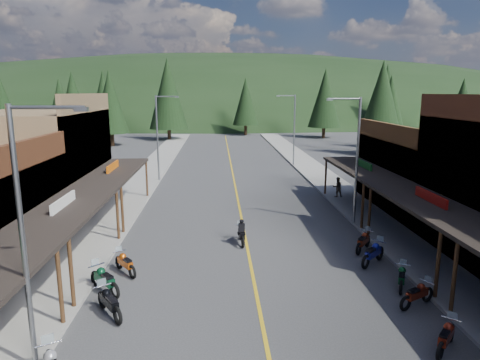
{
  "coord_description": "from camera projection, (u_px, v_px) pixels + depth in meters",
  "views": [
    {
      "loc": [
        -1.57,
        -17.8,
        8.3
      ],
      "look_at": [
        -0.2,
        7.85,
        3.0
      ],
      "focal_mm": 32.0,
      "sensor_mm": 36.0,
      "label": 1
    }
  ],
  "objects": [
    {
      "name": "ground",
      "position": [
        254.0,
        281.0,
        19.16
      ],
      "size": [
        220.0,
        220.0,
        0.0
      ],
      "primitive_type": "plane",
      "color": "#38383A",
      "rests_on": "ground"
    },
    {
      "name": "centerline",
      "position": [
        235.0,
        185.0,
        38.72
      ],
      "size": [
        0.15,
        90.0,
        0.01
      ],
      "primitive_type": "cube",
      "color": "gold",
      "rests_on": "ground"
    },
    {
      "name": "sidewalk_west",
      "position": [
        138.0,
        186.0,
        38.25
      ],
      "size": [
        3.4,
        94.0,
        0.15
      ],
      "primitive_type": "cube",
      "color": "gray",
      "rests_on": "ground"
    },
    {
      "name": "sidewalk_east",
      "position": [
        330.0,
        183.0,
        39.16
      ],
      "size": [
        3.4,
        94.0,
        0.15
      ],
      "primitive_type": "cube",
      "color": "gray",
      "rests_on": "ground"
    },
    {
      "name": "shop_west_3",
      "position": [
        36.0,
        164.0,
        28.78
      ],
      "size": [
        10.9,
        10.2,
        8.2
      ],
      "color": "brown",
      "rests_on": "ground"
    },
    {
      "name": "shop_east_3",
      "position": [
        433.0,
        175.0,
        30.42
      ],
      "size": [
        10.9,
        10.2,
        6.2
      ],
      "color": "#4C2D16",
      "rests_on": "ground"
    },
    {
      "name": "streetlight_0",
      "position": [
        27.0,
        231.0,
        12.03
      ],
      "size": [
        2.16,
        0.18,
        8.0
      ],
      "color": "gray",
      "rests_on": "ground"
    },
    {
      "name": "streetlight_1",
      "position": [
        159.0,
        134.0,
        39.41
      ],
      "size": [
        2.16,
        0.18,
        8.0
      ],
      "color": "gray",
      "rests_on": "ground"
    },
    {
      "name": "streetlight_2",
      "position": [
        355.0,
        155.0,
        26.45
      ],
      "size": [
        2.16,
        0.18,
        8.0
      ],
      "color": "gray",
      "rests_on": "ground"
    },
    {
      "name": "streetlight_3",
      "position": [
        293.0,
        127.0,
        47.96
      ],
      "size": [
        2.16,
        0.18,
        8.0
      ],
      "color": "gray",
      "rests_on": "ground"
    },
    {
      "name": "ridge_hill",
      "position": [
        221.0,
        116.0,
        151.19
      ],
      "size": [
        310.0,
        140.0,
        60.0
      ],
      "primitive_type": "ellipsoid",
      "color": "black",
      "rests_on": "ground"
    },
    {
      "name": "pine_0",
      "position": [
        2.0,
        102.0,
        76.4
      ],
      "size": [
        5.04,
        5.04,
        11.0
      ],
      "color": "black",
      "rests_on": "ground"
    },
    {
      "name": "pine_1",
      "position": [
        104.0,
        97.0,
        84.9
      ],
      "size": [
        5.88,
        5.88,
        12.5
      ],
      "color": "black",
      "rests_on": "ground"
    },
    {
      "name": "pine_2",
      "position": [
        168.0,
        94.0,
        73.75
      ],
      "size": [
        6.72,
        6.72,
        14.0
      ],
      "color": "black",
      "rests_on": "ground"
    },
    {
      "name": "pine_3",
      "position": [
        246.0,
        102.0,
        82.61
      ],
      "size": [
        5.04,
        5.04,
        11.0
      ],
      "color": "black",
      "rests_on": "ground"
    },
    {
      "name": "pine_4",
      "position": [
        325.0,
        98.0,
        77.32
      ],
      "size": [
        5.88,
        5.88,
        12.5
      ],
      "color": "black",
      "rests_on": "ground"
    },
    {
      "name": "pine_5",
      "position": [
        386.0,
        93.0,
        89.74
      ],
      "size": [
        6.72,
        6.72,
        14.0
      ],
      "color": "black",
      "rests_on": "ground"
    },
    {
      "name": "pine_6",
      "position": [
        462.0,
        101.0,
        82.85
      ],
      "size": [
        5.04,
        5.04,
        11.0
      ],
      "color": "black",
      "rests_on": "ground"
    },
    {
      "name": "pine_7",
      "position": [
        73.0,
        97.0,
        90.35
      ],
      "size": [
        5.88,
        5.88,
        12.5
      ],
      "color": "black",
      "rests_on": "ground"
    },
    {
      "name": "pine_8",
      "position": [
        61.0,
        110.0,
        55.92
      ],
      "size": [
        4.48,
        4.48,
        10.0
      ],
      "color": "black",
      "rests_on": "ground"
    },
    {
      "name": "pine_9",
      "position": [
        390.0,
        105.0,
        63.14
      ],
      "size": [
        4.93,
        4.93,
        10.8
      ],
      "color": "black",
      "rests_on": "ground"
    },
    {
      "name": "pine_10",
      "position": [
        110.0,
        102.0,
        65.75
      ],
      "size": [
        5.38,
        5.38,
        11.6
      ],
      "color": "black",
      "rests_on": "ground"
    },
    {
      "name": "pine_11",
      "position": [
        382.0,
        101.0,
        55.92
      ],
      "size": [
        5.82,
        5.82,
        12.4
      ],
      "color": "black",
      "rests_on": "ground"
    },
    {
      "name": "bike_west_6",
      "position": [
        109.0,
        301.0,
        16.01
      ],
      "size": [
        1.81,
        2.17,
        1.22
      ],
      "primitive_type": null,
      "rotation": [
        0.0,
        0.0,
        0.61
      ],
      "color": "black",
      "rests_on": "ground"
    },
    {
      "name": "bike_west_7",
      "position": [
        104.0,
        279.0,
        17.87
      ],
      "size": [
        2.06,
        2.16,
        1.28
      ],
      "primitive_type": null,
      "rotation": [
        0.0,
        0.0,
        0.74
      ],
      "color": "#0C4024",
      "rests_on": "ground"
    },
    {
      "name": "bike_west_8",
      "position": [
        125.0,
        262.0,
        19.78
      ],
      "size": [
        1.72,
        1.99,
        1.14
      ],
      "primitive_type": null,
      "rotation": [
        0.0,
        0.0,
        0.64
      ],
      "color": "#BE4D0D",
      "rests_on": "ground"
    },
    {
      "name": "bike_east_5",
      "position": [
        446.0,
        336.0,
        13.87
      ],
      "size": [
        1.74,
        1.83,
        1.08
      ],
      "primitive_type": null,
      "rotation": [
        0.0,
        0.0,
        -0.73
      ],
      "color": "maroon",
      "rests_on": "ground"
    },
    {
      "name": "bike_east_6",
      "position": [
        417.0,
        293.0,
        16.77
      ],
      "size": [
        2.0,
        1.5,
        1.1
      ],
      "primitive_type": null,
      "rotation": [
        0.0,
        0.0,
        -1.06
      ],
      "color": "#631B0D",
      "rests_on": "ground"
    },
    {
      "name": "bike_east_7",
      "position": [
        402.0,
        276.0,
        18.35
      ],
      "size": [
        1.35,
        1.95,
        1.06
      ],
      "primitive_type": null,
      "rotation": [
        0.0,
        0.0,
        -0.44
      ],
      "color": "#0E4620",
      "rests_on": "ground"
    },
    {
      "name": "bike_east_8",
      "position": [
        373.0,
        252.0,
        20.86
      ],
      "size": [
        2.06,
        2.04,
        1.24
      ],
      "primitive_type": null,
      "rotation": [
        0.0,
        0.0,
        -0.79
      ],
      "color": "navy",
      "rests_on": "ground"
    },
    {
      "name": "bike_east_9",
      "position": [
        363.0,
        240.0,
        22.64
      ],
      "size": [
        1.77,
        2.04,
        1.17
      ],
      "primitive_type": null,
      "rotation": [
        0.0,
        0.0,
        -0.64
      ],
      "color": "maroon",
      "rests_on": "ground"
    },
    {
      "name": "rider_on_bike",
      "position": [
        241.0,
        233.0,
        23.75
      ],
      "size": [
        0.77,
        1.98,
        1.48
      ],
      "rotation": [
        0.0,
        0.0,
        0.06
      ],
      "color": "black",
      "rests_on": "ground"
    },
    {
      "name": "pedestrian_east_b",
      "position": [
        337.0,
        187.0,
        33.75
      ],
      "size": [
        0.82,
        0.54,
        1.58
      ],
      "primitive_type": "imported",
      "rotation": [
        0.0,
        0.0,
        3.28
      ],
      "color": "brown",
      "rests_on": "sidewalk_east"
    }
  ]
}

